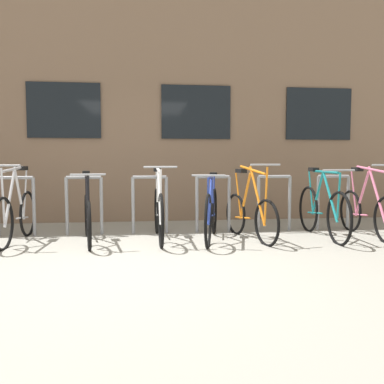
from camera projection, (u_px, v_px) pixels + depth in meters
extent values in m
plane|color=gray|center=(124.00, 265.00, 4.37)|extent=(42.00, 42.00, 0.00)
cube|color=#7A604C|center=(135.00, 101.00, 10.23)|extent=(28.00, 5.85, 5.32)
cube|color=black|center=(64.00, 110.00, 7.22)|extent=(1.30, 0.04, 0.99)
cube|color=black|center=(196.00, 112.00, 7.50)|extent=(1.30, 0.04, 0.99)
cube|color=black|center=(319.00, 114.00, 7.78)|extent=(1.30, 0.04, 0.99)
cylinder|color=gray|center=(34.00, 207.00, 6.05)|extent=(0.05, 0.05, 0.88)
cylinder|color=gray|center=(15.00, 178.00, 5.98)|extent=(0.52, 0.05, 0.05)
cylinder|color=gray|center=(67.00, 206.00, 6.10)|extent=(0.05, 0.05, 0.88)
cylinder|color=gray|center=(101.00, 206.00, 6.16)|extent=(0.05, 0.05, 0.88)
cylinder|color=gray|center=(84.00, 177.00, 6.10)|extent=(0.52, 0.05, 0.05)
cylinder|color=gray|center=(133.00, 206.00, 6.22)|extent=(0.05, 0.05, 0.88)
cylinder|color=gray|center=(166.00, 205.00, 6.28)|extent=(0.05, 0.05, 0.88)
cylinder|color=gray|center=(150.00, 177.00, 6.22)|extent=(0.52, 0.05, 0.05)
cylinder|color=gray|center=(197.00, 205.00, 6.34)|extent=(0.05, 0.05, 0.88)
cylinder|color=gray|center=(229.00, 204.00, 6.40)|extent=(0.05, 0.05, 0.88)
cylinder|color=gray|center=(213.00, 177.00, 6.33)|extent=(0.52, 0.05, 0.05)
cylinder|color=gray|center=(259.00, 204.00, 6.45)|extent=(0.05, 0.05, 0.88)
cylinder|color=gray|center=(290.00, 204.00, 6.51)|extent=(0.05, 0.05, 0.88)
cylinder|color=gray|center=(275.00, 177.00, 6.45)|extent=(0.52, 0.05, 0.05)
cylinder|color=gray|center=(318.00, 203.00, 6.57)|extent=(0.05, 0.05, 0.88)
cylinder|color=gray|center=(348.00, 203.00, 6.63)|extent=(0.05, 0.05, 0.88)
cylinder|color=gray|center=(334.00, 176.00, 6.57)|extent=(0.52, 0.05, 0.05)
torus|color=black|center=(308.00, 209.00, 6.49)|extent=(0.06, 0.75, 0.75)
torus|color=black|center=(339.00, 219.00, 5.40)|extent=(0.06, 0.75, 0.75)
cylinder|color=teal|center=(330.00, 196.00, 5.67)|extent=(0.05, 0.53, 0.69)
cylinder|color=teal|center=(318.00, 194.00, 6.10)|extent=(0.05, 0.40, 0.69)
cylinder|color=teal|center=(325.00, 172.00, 5.83)|extent=(0.06, 0.87, 0.04)
cylinder|color=teal|center=(315.00, 213.00, 6.22)|extent=(0.04, 0.55, 0.08)
cylinder|color=teal|center=(311.00, 191.00, 6.37)|extent=(0.03, 0.20, 0.62)
cylinder|color=teal|center=(339.00, 196.00, 5.40)|extent=(0.03, 0.08, 0.62)
cube|color=black|center=(314.00, 169.00, 6.26)|extent=(0.11, 0.20, 0.06)
cylinder|color=gray|center=(339.00, 170.00, 5.40)|extent=(0.44, 0.04, 0.03)
torus|color=black|center=(236.00, 214.00, 6.25)|extent=(0.18, 0.64, 0.64)
torus|color=black|center=(267.00, 223.00, 5.35)|extent=(0.18, 0.64, 0.64)
cylinder|color=orange|center=(257.00, 195.00, 5.57)|extent=(0.14, 0.46, 0.81)
cylinder|color=orange|center=(245.00, 197.00, 5.92)|extent=(0.11, 0.33, 0.71)
cylinder|color=orange|center=(253.00, 170.00, 5.69)|extent=(0.19, 0.72, 0.13)
cylinder|color=orange|center=(242.00, 218.00, 6.03)|extent=(0.13, 0.48, 0.07)
cylinder|color=orange|center=(238.00, 194.00, 6.14)|extent=(0.07, 0.20, 0.65)
cylinder|color=orange|center=(266.00, 195.00, 5.34)|extent=(0.04, 0.08, 0.75)
cube|color=black|center=(241.00, 171.00, 6.03)|extent=(0.14, 0.22, 0.06)
cylinder|color=gray|center=(266.00, 165.00, 5.34)|extent=(0.44, 0.12, 0.03)
torus|color=black|center=(87.00, 215.00, 6.10)|extent=(0.15, 0.65, 0.65)
torus|color=black|center=(89.00, 226.00, 5.10)|extent=(0.15, 0.65, 0.65)
cylinder|color=black|center=(88.00, 201.00, 5.35)|extent=(0.12, 0.50, 0.69)
cylinder|color=black|center=(87.00, 199.00, 5.74)|extent=(0.10, 0.37, 0.68)
cylinder|color=black|center=(87.00, 176.00, 5.49)|extent=(0.17, 0.80, 0.04)
cylinder|color=black|center=(87.00, 219.00, 5.85)|extent=(0.11, 0.52, 0.07)
cylinder|color=black|center=(86.00, 195.00, 5.99)|extent=(0.06, 0.20, 0.63)
cylinder|color=black|center=(89.00, 201.00, 5.10)|extent=(0.04, 0.08, 0.62)
cube|color=black|center=(86.00, 173.00, 5.87)|extent=(0.13, 0.21, 0.06)
cylinder|color=gray|center=(88.00, 175.00, 5.10)|extent=(0.44, 0.10, 0.03)
torus|color=black|center=(157.00, 211.00, 6.33)|extent=(0.06, 0.73, 0.73)
torus|color=black|center=(161.00, 221.00, 5.25)|extent=(0.06, 0.73, 0.73)
cylinder|color=silver|center=(160.00, 195.00, 5.52)|extent=(0.05, 0.53, 0.75)
cylinder|color=silver|center=(158.00, 195.00, 5.95)|extent=(0.04, 0.40, 0.69)
cylinder|color=silver|center=(159.00, 171.00, 5.67)|extent=(0.05, 0.87, 0.08)
cylinder|color=silver|center=(158.00, 215.00, 6.06)|extent=(0.04, 0.55, 0.08)
cylinder|color=silver|center=(157.00, 192.00, 6.22)|extent=(0.03, 0.20, 0.63)
cylinder|color=silver|center=(161.00, 195.00, 5.25)|extent=(0.03, 0.08, 0.68)
cube|color=black|center=(157.00, 170.00, 6.10)|extent=(0.10, 0.20, 0.06)
cylinder|color=gray|center=(160.00, 167.00, 5.24)|extent=(0.44, 0.04, 0.03)
torus|color=black|center=(350.00, 211.00, 6.51)|extent=(0.05, 0.68, 0.68)
cylinder|color=pink|center=(377.00, 194.00, 5.74)|extent=(0.05, 0.50, 0.79)
cylinder|color=pink|center=(362.00, 194.00, 6.14)|extent=(0.04, 0.37, 0.71)
cylinder|color=pink|center=(371.00, 169.00, 5.88)|extent=(0.05, 0.81, 0.11)
cylinder|color=pink|center=(358.00, 215.00, 6.25)|extent=(0.03, 0.52, 0.07)
cylinder|color=pink|center=(354.00, 191.00, 6.40)|extent=(0.03, 0.20, 0.66)
cube|color=black|center=(357.00, 169.00, 6.28)|extent=(0.10, 0.20, 0.06)
torus|color=black|center=(214.00, 211.00, 6.30)|extent=(0.22, 0.71, 0.73)
torus|color=black|center=(208.00, 221.00, 5.22)|extent=(0.22, 0.71, 0.73)
cylinder|color=#233893|center=(210.00, 200.00, 5.50)|extent=(0.16, 0.52, 0.64)
cylinder|color=#233893|center=(212.00, 197.00, 5.93)|extent=(0.13, 0.39, 0.62)
cylinder|color=#233893|center=(211.00, 177.00, 5.66)|extent=(0.24, 0.84, 0.05)
cylinder|color=#233893|center=(213.00, 215.00, 6.04)|extent=(0.16, 0.54, 0.08)
cylinder|color=#233893|center=(214.00, 194.00, 6.19)|extent=(0.07, 0.20, 0.56)
cylinder|color=#233893|center=(208.00, 200.00, 5.23)|extent=(0.05, 0.08, 0.57)
cube|color=black|center=(213.00, 174.00, 6.08)|extent=(0.15, 0.22, 0.06)
cylinder|color=gray|center=(209.00, 175.00, 5.23)|extent=(0.43, 0.13, 0.03)
torus|color=black|center=(28.00, 214.00, 6.08)|extent=(0.06, 0.70, 0.70)
torus|color=black|center=(3.00, 224.00, 5.10)|extent=(0.06, 0.70, 0.70)
cylinder|color=#B7B7BC|center=(10.00, 196.00, 5.34)|extent=(0.05, 0.48, 0.78)
cylinder|color=#B7B7BC|center=(20.00, 196.00, 5.72)|extent=(0.05, 0.35, 0.73)
cylinder|color=#B7B7BC|center=(13.00, 169.00, 5.47)|extent=(0.06, 0.77, 0.08)
cylinder|color=#B7B7BC|center=(22.00, 218.00, 5.84)|extent=(0.04, 0.50, 0.07)
cylinder|color=#B7B7BC|center=(25.00, 192.00, 5.97)|extent=(0.03, 0.20, 0.67)
cylinder|color=#B7B7BC|center=(3.00, 196.00, 5.09)|extent=(0.03, 0.08, 0.71)
cube|color=black|center=(22.00, 168.00, 5.85)|extent=(0.11, 0.20, 0.06)
cylinder|color=gray|center=(3.00, 166.00, 5.09)|extent=(0.44, 0.04, 0.03)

